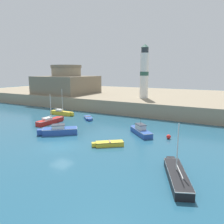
# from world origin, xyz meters

# --- Properties ---
(ground_plane) EXTENTS (200.00, 200.00, 0.00)m
(ground_plane) POSITION_xyz_m (0.00, 0.00, 0.00)
(ground_plane) COLOR #235670
(quay_seawall) EXTENTS (120.00, 40.00, 2.96)m
(quay_seawall) POSITION_xyz_m (0.00, 40.94, 1.48)
(quay_seawall) COLOR gray
(quay_seawall) RESTS_ON ground
(dinghy_yellow_0) EXTENTS (3.75, 3.20, 0.65)m
(dinghy_yellow_0) POSITION_xyz_m (5.34, 2.89, 0.31)
(dinghy_yellow_0) COLOR yellow
(dinghy_yellow_0) RESTS_ON ground
(motorboat_blue_1) EXTENTS (4.80, 4.71, 2.49)m
(motorboat_blue_1) POSITION_xyz_m (7.02, 9.64, 0.57)
(motorboat_blue_1) COLOR #284C9E
(motorboat_blue_1) RESTS_ON ground
(sailboat_red_2) EXTENTS (1.45, 6.03, 5.33)m
(sailboat_red_2) POSITION_xyz_m (-9.93, 8.22, 0.51)
(sailboat_red_2) COLOR red
(sailboat_red_2) RESTS_ON ground
(dinghy_blue_3) EXTENTS (3.32, 3.37, 0.57)m
(dinghy_blue_3) POSITION_xyz_m (-5.91, 14.52, 0.27)
(dinghy_blue_3) COLOR #284C9E
(dinghy_blue_3) RESTS_ON ground
(motorboat_blue_4) EXTENTS (5.38, 4.80, 2.39)m
(motorboat_blue_4) POSITION_xyz_m (-3.83, 3.83, 0.59)
(motorboat_blue_4) COLOR #284C9E
(motorboat_blue_4) RESTS_ON ground
(sailboat_yellow_5) EXTENTS (5.86, 1.32, 5.64)m
(sailboat_yellow_5) POSITION_xyz_m (-13.45, 15.25, 0.51)
(sailboat_yellow_5) COLOR yellow
(sailboat_yellow_5) RESTS_ON ground
(sailboat_black_6) EXTENTS (3.80, 6.88, 5.05)m
(sailboat_black_6) POSITION_xyz_m (14.92, -1.95, 0.44)
(sailboat_black_6) COLOR black
(sailboat_black_6) RESTS_ON ground
(mooring_buoy) EXTENTS (0.62, 0.62, 0.62)m
(mooring_buoy) POSITION_xyz_m (11.26, 9.50, 0.31)
(mooring_buoy) COLOR red
(mooring_buoy) RESTS_ON ground
(fortress) EXTENTS (14.69, 14.69, 8.08)m
(fortress) POSITION_xyz_m (-24.00, 29.69, 5.98)
(fortress) COLOR #796C57
(fortress) RESTS_ON quay_seawall
(lighthouse) EXTENTS (2.03, 2.03, 12.54)m
(lighthouse) POSITION_xyz_m (0.00, 29.28, 9.03)
(lighthouse) COLOR silver
(lighthouse) RESTS_ON quay_seawall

